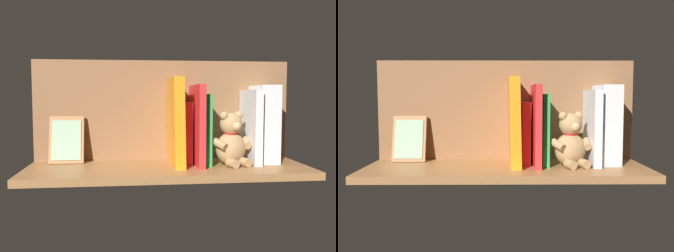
# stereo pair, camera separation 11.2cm
# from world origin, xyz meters

# --- Properties ---
(ground_plane) EXTENTS (0.85, 0.30, 0.02)m
(ground_plane) POSITION_xyz_m (0.00, 0.00, -0.01)
(ground_plane) COLOR #9E6B3D
(shelf_back_panel) EXTENTS (0.85, 0.02, 0.33)m
(shelf_back_panel) POSITION_xyz_m (0.00, -0.13, 0.17)
(shelf_back_panel) COLOR brown
(shelf_back_panel) RESTS_ON ground_plane
(dictionary_thick_white) EXTENTS (0.06, 0.14, 0.25)m
(dictionary_thick_white) POSITION_xyz_m (-0.32, -0.05, 0.12)
(dictionary_thick_white) COLOR silver
(dictionary_thick_white) RESTS_ON ground_plane
(book_0) EXTENTS (0.02, 0.16, 0.23)m
(book_0) POSITION_xyz_m (-0.27, -0.03, 0.12)
(book_0) COLOR silver
(book_0) RESTS_ON ground_plane
(teddy_bear) EXTENTS (0.13, 0.13, 0.17)m
(teddy_bear) POSITION_xyz_m (-0.20, 0.01, 0.07)
(teddy_bear) COLOR tan
(teddy_bear) RESTS_ON ground_plane
(book_1) EXTENTS (0.02, 0.15, 0.22)m
(book_1) POSITION_xyz_m (-0.12, -0.04, 0.11)
(book_1) COLOR green
(book_1) RESTS_ON ground_plane
(book_2) EXTENTS (0.02, 0.19, 0.25)m
(book_2) POSITION_xyz_m (-0.09, -0.02, 0.12)
(book_2) COLOR red
(book_2) RESTS_ON ground_plane
(book_3) EXTENTS (0.03, 0.13, 0.19)m
(book_3) POSITION_xyz_m (-0.06, -0.05, 0.10)
(book_3) COLOR red
(book_3) RESTS_ON ground_plane
(book_4) EXTENTS (0.04, 0.19, 0.27)m
(book_4) POSITION_xyz_m (-0.03, -0.02, 0.13)
(book_4) COLOR orange
(book_4) RESTS_ON ground_plane
(picture_frame_leaning) EXTENTS (0.11, 0.05, 0.15)m
(picture_frame_leaning) POSITION_xyz_m (0.32, -0.09, 0.07)
(picture_frame_leaning) COLOR #9E6B3D
(picture_frame_leaning) RESTS_ON ground_plane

